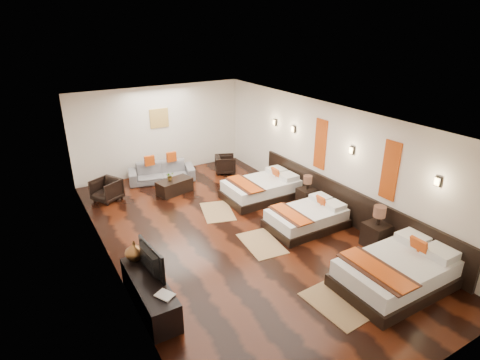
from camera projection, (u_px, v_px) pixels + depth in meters
floor at (235, 234)px, 9.20m from camera, size 5.50×9.50×0.01m
ceiling at (234, 117)px, 8.14m from camera, size 5.50×9.50×0.01m
back_wall at (160, 130)px, 12.45m from camera, size 5.50×0.01×2.80m
left_wall at (107, 208)px, 7.38m from camera, size 0.01×9.50×2.80m
right_wall at (328, 158)px, 9.96m from camera, size 0.01×9.50×2.80m
headboard_panel at (346, 204)px, 9.67m from camera, size 0.08×6.60×0.90m
bed_near at (398, 272)px, 7.35m from camera, size 2.27×1.43×0.87m
bed_mid at (307, 218)px, 9.46m from camera, size 1.87×1.18×0.71m
bed_far at (262, 188)px, 11.02m from camera, size 2.08×1.30×0.79m
nightstand_a at (377, 232)px, 8.62m from camera, size 0.49×0.49×0.98m
nightstand_b at (307, 195)px, 10.53m from camera, size 0.43×0.43×0.86m
jute_mat_near at (336, 304)px, 6.94m from camera, size 0.82×1.24×0.01m
jute_mat_mid at (262, 243)px, 8.83m from camera, size 0.88×1.27×0.01m
jute_mat_far at (217, 211)px, 10.29m from camera, size 1.05×1.36×0.01m
tv_console at (150, 293)px, 6.81m from camera, size 0.50×1.80×0.55m
tv at (147, 261)px, 6.77m from camera, size 0.22×0.95×0.54m
book at (160, 299)px, 6.23m from camera, size 0.33×0.37×0.03m
figurine at (134, 250)px, 7.23m from camera, size 0.37×0.37×0.37m
sofa at (162, 172)px, 12.14m from camera, size 2.11×1.23×0.58m
armchair_left at (107, 190)px, 10.83m from camera, size 0.91×0.91×0.62m
armchair_right at (225, 164)px, 12.79m from camera, size 0.83×0.82×0.58m
coffee_table at (175, 186)px, 11.34m from camera, size 1.09×0.73×0.40m
table_plant at (170, 176)px, 11.20m from camera, size 0.26×0.24×0.25m
orange_panel_a at (390, 171)px, 8.33m from camera, size 0.04×0.40×1.30m
orange_panel_b at (320, 144)px, 10.08m from camera, size 0.04×0.40×1.30m
sconce_near at (438, 182)px, 7.38m from camera, size 0.07×0.12×0.18m
sconce_mid at (352, 150)px, 9.13m from camera, size 0.07×0.12×0.18m
sconce_far at (294, 129)px, 10.88m from camera, size 0.07×0.12×0.18m
sconce_lounge at (275, 122)px, 11.60m from camera, size 0.07×0.12×0.18m
gold_artwork at (159, 118)px, 12.28m from camera, size 0.60×0.04×0.60m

